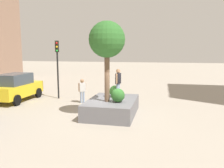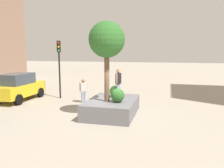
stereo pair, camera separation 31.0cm
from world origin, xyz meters
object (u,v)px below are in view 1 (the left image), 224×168
Objects in this scene: skateboard at (118,97)px; traffic_light_corner at (57,59)px; plaza_tree at (107,40)px; passerby_with_bag at (82,89)px; planter_ledge at (112,107)px; skateboarder at (118,81)px; taxi_cab at (16,87)px.

traffic_light_corner is (2.95, 5.26, 2.07)m from skateboard.
plaza_tree is 5.03m from passerby_with_bag.
plaza_tree is 3.42m from skateboard.
passerby_with_bag is (1.95, 2.95, 0.04)m from skateboard.
plaza_tree is at bearing -139.33° from passerby_with_bag.
planter_ledge is 2.33× the size of skateboarder.
skateboard is 0.19× the size of taxi_cab.
skateboarder reaches higher than taxi_cab.
passerby_with_bag reaches higher than skateboard.
plaza_tree is at bearing 162.15° from planter_ledge.
taxi_cab is at bearing 95.06° from passerby_with_bag.
plaza_tree is 0.99× the size of traffic_light_corner.
planter_ledge is 0.89× the size of plaza_tree.
planter_ledge is at bearing 151.84° from skateboard.
traffic_light_corner is 2.59× the size of passerby_with_bag.
traffic_light_corner is at bearing 50.82° from plaza_tree.
skateboarder reaches higher than skateboard.
planter_ledge is 0.88× the size of traffic_light_corner.
passerby_with_bag is (2.94, 2.53, -3.21)m from plaza_tree.
taxi_cab is 3.58m from traffic_light_corner.
skateboarder is 3.65m from passerby_with_bag.
plaza_tree is at bearing -108.56° from taxi_cab.
skateboarder is 0.38× the size of traffic_light_corner.
passerby_with_bag is at bearing 40.67° from plaza_tree.
skateboarder is 0.98× the size of passerby_with_bag.
skateboard is at bearing -28.16° from planter_ledge.
plaza_tree is 2.62× the size of skateboarder.
passerby_with_bag is at bearing -84.94° from taxi_cab.
taxi_cab reaches higher than planter_ledge.
skateboarder is (-0.00, 0.00, 0.97)m from skateboard.
passerby_with_bag is at bearing 56.49° from skateboard.
traffic_light_corner is at bearing 55.47° from planter_ledge.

